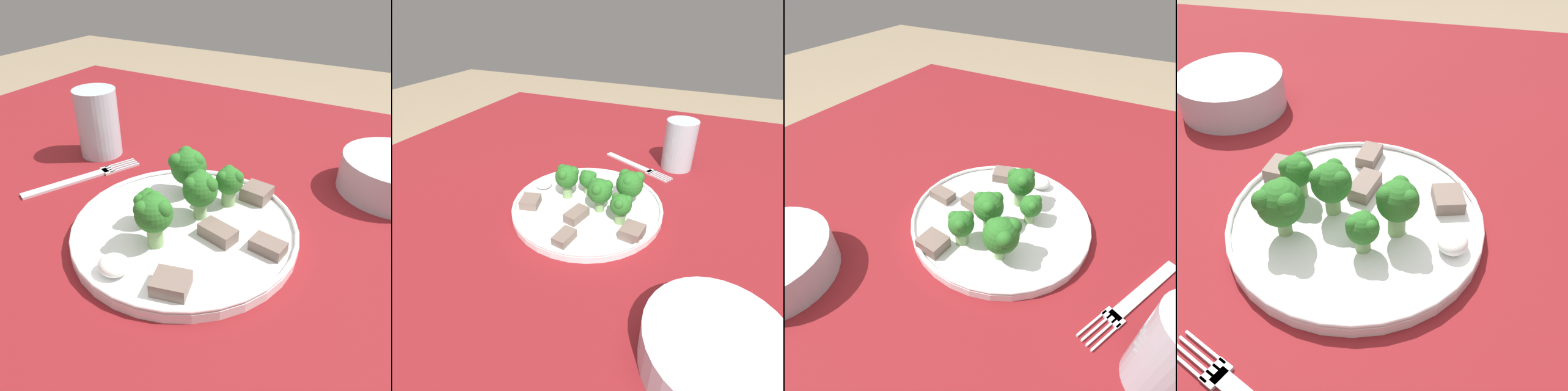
{
  "view_description": "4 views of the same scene",
  "coord_description": "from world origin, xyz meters",
  "views": [
    {
      "loc": [
        0.24,
        -0.3,
        1.03
      ],
      "look_at": [
        0.04,
        0.04,
        0.77
      ],
      "focal_mm": 35.0,
      "sensor_mm": 36.0,
      "label": 1
    },
    {
      "loc": [
        0.47,
        0.21,
        1.06
      ],
      "look_at": [
        0.03,
        0.01,
        0.75
      ],
      "focal_mm": 28.0,
      "sensor_mm": 36.0,
      "label": 2
    },
    {
      "loc": [
        -0.11,
        0.33,
        1.07
      ],
      "look_at": [
        0.06,
        0.03,
        0.78
      ],
      "focal_mm": 28.0,
      "sensor_mm": 36.0,
      "label": 3
    },
    {
      "loc": [
        -0.31,
        -0.07,
        1.09
      ],
      "look_at": [
        0.04,
        -0.0,
        0.77
      ],
      "focal_mm": 42.0,
      "sensor_mm": 36.0,
      "label": 4
    }
  ],
  "objects": [
    {
      "name": "meat_slice_edge_slice",
      "position": [
        0.09,
        0.12,
        0.75
      ],
      "size": [
        0.04,
        0.04,
        0.02
      ],
      "color": "#756056",
      "rests_on": "dinner_plate"
    },
    {
      "name": "meat_slice_middle_slice",
      "position": [
        0.08,
        -0.08,
        0.74
      ],
      "size": [
        0.04,
        0.04,
        0.02
      ],
      "color": "#756056",
      "rests_on": "dinner_plate"
    },
    {
      "name": "ground_plane",
      "position": [
        0.0,
        0.0,
        0.0
      ],
      "size": [
        8.0,
        8.0,
        0.0
      ],
      "primitive_type": "plane",
      "color": "#9E896B"
    },
    {
      "name": "broccoli_floret_center_back",
      "position": [
        -0.0,
        0.09,
        0.78
      ],
      "size": [
        0.05,
        0.05,
        0.07
      ],
      "color": "#7FA866",
      "rests_on": "dinner_plate"
    },
    {
      "name": "drinking_glass",
      "position": [
        -0.21,
        0.14,
        0.78
      ],
      "size": [
        0.07,
        0.07,
        0.11
      ],
      "color": "#B2C1CC",
      "rests_on": "table"
    },
    {
      "name": "broccoli_floret_back_left",
      "position": [
        0.06,
        0.09,
        0.77
      ],
      "size": [
        0.04,
        0.04,
        0.05
      ],
      "color": "#7FA866",
      "rests_on": "dinner_plate"
    },
    {
      "name": "meat_slice_rear_slice",
      "position": [
        0.14,
        0.02,
        0.74
      ],
      "size": [
        0.04,
        0.03,
        0.01
      ],
      "color": "#756056",
      "rests_on": "dinner_plate"
    },
    {
      "name": "broccoli_floret_front_left",
      "position": [
        0.04,
        0.04,
        0.78
      ],
      "size": [
        0.05,
        0.04,
        0.06
      ],
      "color": "#7FA866",
      "rests_on": "dinner_plate"
    },
    {
      "name": "fork",
      "position": [
        -0.17,
        0.05,
        0.73
      ],
      "size": [
        0.09,
        0.18,
        0.0
      ],
      "color": "silver",
      "rests_on": "table"
    },
    {
      "name": "broccoli_floret_center_left",
      "position": [
        -0.01,
        -0.0,
        0.77
      ],
      "size": [
        0.03,
        0.03,
        0.05
      ],
      "color": "#7FA866",
      "rests_on": "dinner_plate"
    },
    {
      "name": "sauce_dollop",
      "position": [
        0.01,
        -0.09,
        0.75
      ],
      "size": [
        0.04,
        0.03,
        0.02
      ],
      "color": "white",
      "rests_on": "dinner_plate"
    },
    {
      "name": "table",
      "position": [
        0.0,
        0.0,
        0.64
      ],
      "size": [
        1.29,
        1.19,
        0.72
      ],
      "color": "maroon",
      "rests_on": "ground_plane"
    },
    {
      "name": "meat_slice_front_slice",
      "position": [
        0.08,
        0.02,
        0.74
      ],
      "size": [
        0.05,
        0.03,
        0.02
      ],
      "color": "#756056",
      "rests_on": "dinner_plate"
    },
    {
      "name": "broccoli_floret_near_rim_left",
      "position": [
        0.02,
        -0.03,
        0.78
      ],
      "size": [
        0.05,
        0.04,
        0.07
      ],
      "color": "#7FA866",
      "rests_on": "dinner_plate"
    },
    {
      "name": "dinner_plate",
      "position": [
        0.03,
        0.02,
        0.73
      ],
      "size": [
        0.28,
        0.28,
        0.02
      ],
      "color": "white",
      "rests_on": "table"
    }
  ]
}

